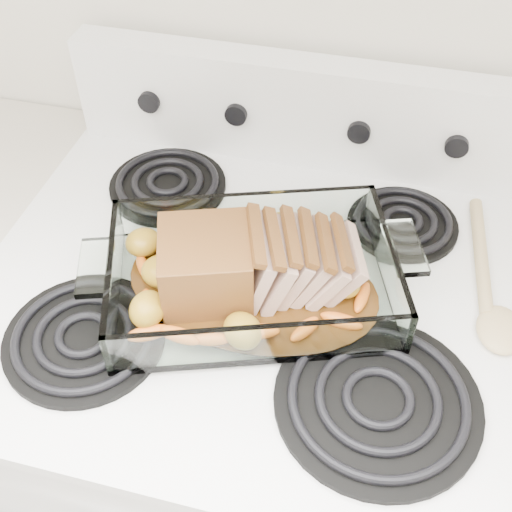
# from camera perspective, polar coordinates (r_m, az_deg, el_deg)

# --- Properties ---
(electric_range) EXTENTS (0.78, 0.70, 1.12)m
(electric_range) POSITION_cam_1_polar(r_m,az_deg,el_deg) (1.29, 0.04, -15.64)
(electric_range) COLOR white
(electric_range) RESTS_ON ground
(baking_dish) EXTENTS (0.38, 0.25, 0.07)m
(baking_dish) POSITION_cam_1_polar(r_m,az_deg,el_deg) (0.87, -0.32, -2.22)
(baking_dish) COLOR white
(baking_dish) RESTS_ON electric_range
(pork_roast) EXTENTS (0.27, 0.12, 0.10)m
(pork_roast) POSITION_cam_1_polar(r_m,az_deg,el_deg) (0.85, -1.38, -0.52)
(pork_roast) COLOR brown
(pork_roast) RESTS_ON baking_dish
(roast_vegetables) EXTENTS (0.34, 0.18, 0.04)m
(roast_vegetables) POSITION_cam_1_polar(r_m,az_deg,el_deg) (0.89, -0.01, -0.28)
(roast_vegetables) COLOR orange
(roast_vegetables) RESTS_ON baking_dish
(wooden_spoon) EXTENTS (0.08, 0.29, 0.02)m
(wooden_spoon) POSITION_cam_1_polar(r_m,az_deg,el_deg) (0.94, 20.20, -3.29)
(wooden_spoon) COLOR tan
(wooden_spoon) RESTS_ON electric_range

